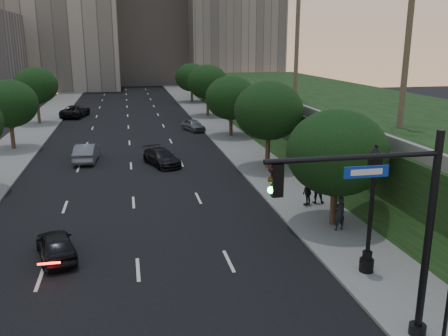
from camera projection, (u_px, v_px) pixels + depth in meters
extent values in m
cube|color=black|center=(130.00, 147.00, 44.02)|extent=(16.00, 140.00, 0.02)
cube|color=slate|center=(237.00, 142.00, 46.01)|extent=(4.50, 140.00, 0.15)
cube|color=slate|center=(12.00, 152.00, 42.00)|extent=(4.50, 140.00, 0.15)
cube|color=black|center=(360.00, 122.00, 45.92)|extent=(18.00, 90.00, 4.00)
cube|color=slate|center=(277.00, 100.00, 43.65)|extent=(0.35, 90.00, 0.70)
cube|color=gray|center=(51.00, 9.00, 95.82)|extent=(26.00, 20.00, 32.00)
cube|color=gray|center=(149.00, 26.00, 109.97)|extent=(22.00, 18.00, 26.00)
cube|color=gray|center=(230.00, 3.00, 106.53)|extent=(20.00, 22.00, 36.00)
cylinder|color=#38281C|center=(334.00, 201.00, 24.86)|extent=(0.36, 0.36, 2.86)
ellipsoid|color=black|center=(337.00, 153.00, 24.19)|extent=(5.20, 5.20, 4.42)
cylinder|color=#38281C|center=(268.00, 149.00, 36.17)|extent=(0.36, 0.36, 3.21)
ellipsoid|color=black|center=(269.00, 111.00, 35.41)|extent=(5.20, 5.20, 4.42)
cylinder|color=#38281C|center=(231.00, 123.00, 48.51)|extent=(0.36, 0.36, 2.86)
ellipsoid|color=black|center=(231.00, 98.00, 47.84)|extent=(5.20, 5.20, 4.42)
cylinder|color=#38281C|center=(208.00, 104.00, 61.71)|extent=(0.36, 0.36, 3.21)
ellipsoid|color=black|center=(207.00, 82.00, 60.96)|extent=(5.20, 5.20, 4.42)
cylinder|color=#38281C|center=(192.00, 94.00, 75.95)|extent=(0.36, 0.36, 2.86)
ellipsoid|color=black|center=(192.00, 77.00, 75.28)|extent=(5.20, 5.20, 4.42)
cylinder|color=#38281C|center=(12.00, 134.00, 42.57)|extent=(0.36, 0.36, 2.99)
ellipsoid|color=black|center=(9.00, 104.00, 41.87)|extent=(5.00, 5.00, 4.25)
cylinder|color=#38281C|center=(38.00, 111.00, 55.78)|extent=(0.36, 0.36, 3.26)
ellipsoid|color=black|center=(36.00, 86.00, 55.02)|extent=(5.00, 5.00, 4.25)
cylinder|color=#4C4233|center=(409.00, 34.00, 29.73)|extent=(0.40, 0.40, 12.00)
cylinder|color=#4C4233|center=(298.00, 22.00, 44.26)|extent=(0.40, 0.40, 14.50)
cylinder|color=black|center=(428.00, 240.00, 14.81)|extent=(0.24, 0.24, 7.00)
cylinder|color=black|center=(417.00, 331.00, 15.65)|extent=(0.56, 0.56, 0.50)
cylinder|color=black|center=(355.00, 157.00, 13.56)|extent=(5.40, 0.16, 0.16)
cube|color=black|center=(277.00, 180.00, 13.25)|extent=(0.32, 0.22, 0.95)
sphere|color=black|center=(271.00, 169.00, 13.13)|extent=(0.20, 0.20, 0.20)
sphere|color=#3F2B0A|center=(271.00, 180.00, 13.21)|extent=(0.20, 0.20, 0.20)
sphere|color=#19F24C|center=(271.00, 190.00, 13.28)|extent=(0.20, 0.20, 0.20)
cube|color=#0D36B1|center=(366.00, 172.00, 13.75)|extent=(1.40, 0.05, 0.35)
cylinder|color=black|center=(366.00, 267.00, 19.92)|extent=(0.60, 0.60, 0.70)
cylinder|color=black|center=(367.00, 256.00, 19.79)|extent=(0.40, 0.40, 0.40)
cylinder|color=black|center=(371.00, 212.00, 19.29)|extent=(0.18, 0.18, 3.60)
cube|color=black|center=(375.00, 163.00, 18.76)|extent=(0.42, 0.42, 0.70)
cone|color=black|center=(376.00, 151.00, 18.63)|extent=(0.64, 0.64, 0.35)
sphere|color=black|center=(376.00, 146.00, 18.58)|extent=(0.14, 0.14, 0.14)
cylinder|color=black|center=(445.00, 327.00, 14.19)|extent=(0.12, 0.12, 2.50)
imported|color=black|center=(56.00, 245.00, 21.35)|extent=(2.41, 4.02, 1.28)
imported|color=slate|center=(87.00, 152.00, 38.69)|extent=(1.94, 4.69, 1.51)
imported|color=black|center=(75.00, 111.00, 61.53)|extent=(3.82, 6.09, 1.57)
imported|color=black|center=(162.00, 157.00, 37.50)|extent=(3.21, 4.83, 1.30)
imported|color=#5B5D63|center=(193.00, 125.00, 52.07)|extent=(2.59, 4.03, 1.28)
imported|color=black|center=(339.00, 213.00, 24.10)|extent=(0.73, 0.55, 1.81)
imported|color=black|center=(317.00, 188.00, 28.22)|extent=(1.09, 0.97, 1.85)
imported|color=black|center=(308.00, 192.00, 27.83)|extent=(1.02, 0.87, 1.64)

